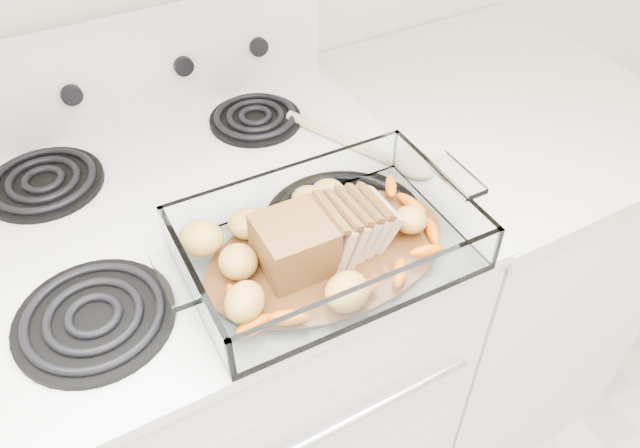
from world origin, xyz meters
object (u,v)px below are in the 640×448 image
electric_range (220,367)px  counter_right (470,259)px  pork_roast (315,239)px  baking_dish (327,247)px

electric_range → counter_right: 0.67m
pork_roast → counter_right: bearing=37.4°
electric_range → baking_dish: bearing=-58.9°
electric_range → baking_dish: 0.54m
pork_roast → electric_range: bearing=133.5°
counter_right → electric_range: bearing=179.9°
baking_dish → pork_roast: bearing=-178.6°
counter_right → pork_roast: pork_roast is taller
electric_range → pork_roast: bearing=-62.9°
electric_range → counter_right: bearing=-0.1°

